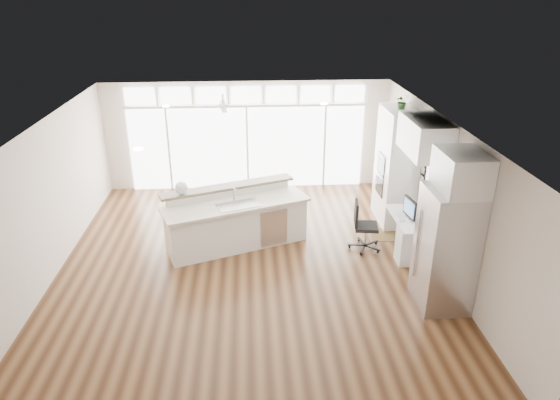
{
  "coord_description": "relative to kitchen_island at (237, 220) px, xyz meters",
  "views": [
    {
      "loc": [
        0.06,
        -8.07,
        4.86
      ],
      "look_at": [
        0.61,
        0.6,
        1.06
      ],
      "focal_mm": 32.0,
      "sensor_mm": 36.0,
      "label": 1
    }
  ],
  "objects": [
    {
      "name": "office_chair",
      "position": [
        2.52,
        -0.28,
        -0.07
      ],
      "size": [
        0.58,
        0.54,
        1.0
      ],
      "primitive_type": "cube",
      "rotation": [
        0.0,
        0.0,
        -0.14
      ],
      "color": "black",
      "rests_on": "floor"
    },
    {
      "name": "refrigerator",
      "position": [
        3.34,
        -2.15,
        0.43
      ],
      "size": [
        0.76,
        0.9,
        2.0
      ],
      "primitive_type": "cube",
      "color": "silver",
      "rests_on": "floor"
    },
    {
      "name": "framed_photos",
      "position": [
        3.69,
        0.12,
        0.83
      ],
      "size": [
        0.06,
        0.22,
        0.8
      ],
      "primitive_type": "cube",
      "color": "black",
      "rests_on": "wall_right"
    },
    {
      "name": "monitor",
      "position": [
        3.28,
        -0.5,
        0.4
      ],
      "size": [
        0.15,
        0.5,
        0.41
      ],
      "primitive_type": "cube",
      "rotation": [
        0.0,
        0.0,
        0.14
      ],
      "color": "black",
      "rests_on": "desk_nook"
    },
    {
      "name": "desk_nook",
      "position": [
        3.36,
        -0.5,
        -0.19
      ],
      "size": [
        0.72,
        1.3,
        0.76
      ],
      "primitive_type": "cube",
      "color": "white",
      "rests_on": "floor"
    },
    {
      "name": "fridge_cabinet",
      "position": [
        3.4,
        -2.15,
        1.73
      ],
      "size": [
        0.64,
        0.9,
        0.6
      ],
      "primitive_type": "cube",
      "color": "white",
      "rests_on": "wall_right"
    },
    {
      "name": "kitchen_island",
      "position": [
        0.0,
        0.0,
        0.0
      ],
      "size": [
        3.06,
        2.02,
        1.14
      ],
      "primitive_type": "cube",
      "rotation": [
        0.0,
        0.0,
        0.36
      ],
      "color": "white",
      "rests_on": "floor"
    },
    {
      "name": "wall_front",
      "position": [
        0.23,
        -4.8,
        0.78
      ],
      "size": [
        7.0,
        0.04,
        2.7
      ],
      "primitive_type": "cube",
      "color": "beige",
      "rests_on": "floor"
    },
    {
      "name": "glass_wall",
      "position": [
        0.23,
        3.14,
        0.48
      ],
      "size": [
        5.8,
        0.06,
        2.08
      ],
      "primitive_type": "cube",
      "color": "white",
      "rests_on": "wall_back"
    },
    {
      "name": "wall_back",
      "position": [
        0.23,
        3.2,
        0.78
      ],
      "size": [
        7.0,
        0.04,
        2.7
      ],
      "primitive_type": "cube",
      "color": "beige",
      "rests_on": "floor"
    },
    {
      "name": "wall_right",
      "position": [
        3.73,
        -0.8,
        0.78
      ],
      "size": [
        0.04,
        8.0,
        2.7
      ],
      "primitive_type": "cube",
      "color": "beige",
      "rests_on": "floor"
    },
    {
      "name": "wall_left",
      "position": [
        -3.27,
        -0.8,
        0.78
      ],
      "size": [
        0.04,
        8.0,
        2.7
      ],
      "primitive_type": "cube",
      "color": "beige",
      "rests_on": "floor"
    },
    {
      "name": "fishbowl",
      "position": [
        -1.03,
        0.04,
        0.7
      ],
      "size": [
        0.33,
        0.33,
        0.25
      ],
      "primitive_type": "sphere",
      "rotation": [
        0.0,
        0.0,
        0.38
      ],
      "color": "white",
      "rests_on": "kitchen_island"
    },
    {
      "name": "ceiling_fan",
      "position": [
        -0.27,
        2.0,
        1.91
      ],
      "size": [
        1.16,
        1.16,
        0.32
      ],
      "primitive_type": "cube",
      "color": "silver",
      "rests_on": "ceiling"
    },
    {
      "name": "upper_cabinets",
      "position": [
        3.4,
        -0.5,
        1.78
      ],
      "size": [
        0.64,
        1.3,
        0.64
      ],
      "primitive_type": "cube",
      "color": "white",
      "rests_on": "wall_right"
    },
    {
      "name": "oven_cabinet",
      "position": [
        3.4,
        1.0,
        0.68
      ],
      "size": [
        0.64,
        1.2,
        2.5
      ],
      "primitive_type": "cube",
      "color": "white",
      "rests_on": "floor"
    },
    {
      "name": "recessed_lights",
      "position": [
        0.23,
        -0.6,
        2.11
      ],
      "size": [
        3.4,
        3.0,
        0.02
      ],
      "primitive_type": "cube",
      "color": "white",
      "rests_on": "ceiling"
    },
    {
      "name": "transom_row",
      "position": [
        0.23,
        3.14,
        1.81
      ],
      "size": [
        5.9,
        0.06,
        0.4
      ],
      "primitive_type": "cube",
      "color": "white",
      "rests_on": "wall_back"
    },
    {
      "name": "potted_plant",
      "position": [
        3.4,
        1.0,
        2.05
      ],
      "size": [
        0.32,
        0.34,
        0.24
      ],
      "primitive_type": "imported",
      "rotation": [
        0.0,
        0.0,
        0.17
      ],
      "color": "#2B5926",
      "rests_on": "oven_cabinet"
    },
    {
      "name": "ceiling",
      "position": [
        0.23,
        -0.8,
        2.13
      ],
      "size": [
        7.0,
        8.0,
        0.02
      ],
      "primitive_type": "cube",
      "color": "silver",
      "rests_on": "wall_back"
    },
    {
      "name": "floor",
      "position": [
        0.23,
        -0.8,
        -0.58
      ],
      "size": [
        7.0,
        8.0,
        0.02
      ],
      "primitive_type": "cube",
      "color": "#402513",
      "rests_on": "ground"
    },
    {
      "name": "keyboard",
      "position": [
        3.11,
        -0.5,
        0.2
      ],
      "size": [
        0.13,
        0.29,
        0.01
      ],
      "primitive_type": "cube",
      "rotation": [
        0.0,
        0.0,
        -0.09
      ],
      "color": "silver",
      "rests_on": "desk_nook"
    },
    {
      "name": "rug",
      "position": [
        3.18,
        0.25,
        -0.56
      ],
      "size": [
        0.82,
        0.6,
        0.01
      ],
      "primitive_type": "cube",
      "rotation": [
        0.0,
        0.0,
        -0.02
      ],
      "color": "#382811",
      "rests_on": "floor"
    },
    {
      "name": "desk_window",
      "position": [
        3.69,
        -0.5,
        0.98
      ],
      "size": [
        0.04,
        0.85,
        0.85
      ],
      "primitive_type": "cube",
      "color": "white",
      "rests_on": "wall_right"
    }
  ]
}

